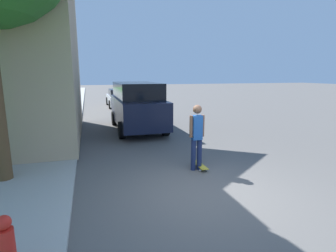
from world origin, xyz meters
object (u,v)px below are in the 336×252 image
(suv_parked, at_px, (137,105))
(fire_hydrant, at_px, (6,244))
(skateboarder, at_px, (197,134))
(skateboard, at_px, (200,165))
(car_down_street, at_px, (120,98))

(suv_parked, xyz_separation_m, fire_hydrant, (-3.15, -8.37, -0.68))
(skateboarder, bearing_deg, skateboard, 28.39)
(suv_parked, height_order, skateboard, suv_parked)
(suv_parked, bearing_deg, fire_hydrant, -110.66)
(car_down_street, bearing_deg, suv_parked, -91.82)
(car_down_street, xyz_separation_m, skateboarder, (0.26, -14.75, 0.32))
(suv_parked, xyz_separation_m, car_down_street, (0.29, 9.19, -0.48))
(skateboarder, distance_m, skateboard, 0.90)
(skateboard, bearing_deg, suv_parked, 97.19)
(fire_hydrant, bearing_deg, suv_parked, 69.34)
(skateboard, relative_size, fire_hydrant, 1.04)
(skateboarder, height_order, fire_hydrant, skateboarder)
(suv_parked, height_order, skateboarder, suv_parked)
(skateboarder, relative_size, skateboard, 2.27)
(car_down_street, distance_m, skateboard, 14.70)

